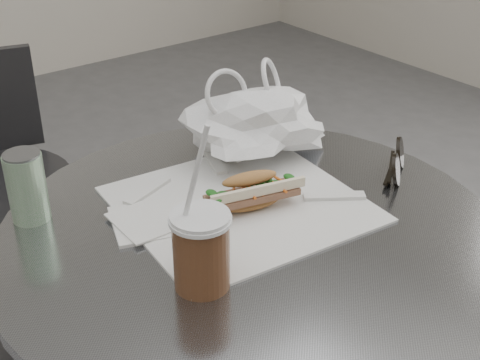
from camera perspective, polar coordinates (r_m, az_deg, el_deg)
sandwich_paper at (r=1.06m, az=0.04°, el=-2.05°), size 0.39×0.37×0.00m
banh_mi at (r=1.03m, az=0.96°, el=-1.03°), size 0.19×0.11×0.06m
iced_coffee at (r=0.86m, az=-3.34°, el=-5.92°), size 0.08×0.08×0.23m
sunglasses at (r=1.17m, az=13.18°, el=1.40°), size 0.11×0.09×0.05m
plastic_bag at (r=1.18m, az=1.47°, el=4.68°), size 0.29×0.26×0.12m
napkin_stack at (r=1.02m, az=-7.69°, el=-3.42°), size 0.14×0.14×0.01m
drink_can at (r=1.05m, az=-17.74°, el=-0.55°), size 0.06×0.06×0.11m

